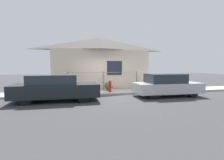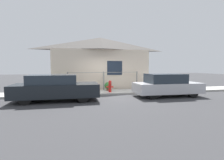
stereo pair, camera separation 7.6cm
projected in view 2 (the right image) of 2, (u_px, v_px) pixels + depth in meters
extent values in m
plane|color=#38383A|center=(108.00, 95.00, 10.52)|extent=(60.00, 60.00, 0.00)
cube|color=#B2AFA8|center=(106.00, 92.00, 11.35)|extent=(24.00, 1.71, 0.12)
cube|color=beige|center=(103.00, 70.00, 12.43)|extent=(7.01, 0.12, 2.96)
cube|color=#1E2838|center=(115.00, 68.00, 12.53)|extent=(1.10, 0.04, 1.00)
pyramid|color=#605B56|center=(100.00, 44.00, 13.28)|extent=(7.41, 2.20, 0.96)
cylinder|color=gray|center=(68.00, 81.00, 11.47)|extent=(0.10, 0.10, 1.26)
cylinder|color=gray|center=(104.00, 81.00, 11.98)|extent=(0.10, 0.10, 1.26)
cylinder|color=gray|center=(137.00, 80.00, 12.49)|extent=(0.10, 0.10, 1.26)
cylinder|color=gray|center=(104.00, 72.00, 11.94)|extent=(4.80, 0.03, 0.03)
cube|color=black|center=(56.00, 90.00, 8.83)|extent=(4.19, 1.71, 0.64)
cube|color=#232D38|center=(53.00, 79.00, 8.75)|extent=(2.31, 1.51, 0.46)
cylinder|color=black|center=(82.00, 92.00, 9.84)|extent=(0.60, 0.20, 0.60)
cylinder|color=black|center=(83.00, 96.00, 8.41)|extent=(0.60, 0.20, 0.60)
cylinder|color=black|center=(32.00, 94.00, 9.29)|extent=(0.60, 0.20, 0.60)
cylinder|color=black|center=(25.00, 99.00, 7.86)|extent=(0.60, 0.20, 0.60)
cube|color=#B7B7BC|center=(167.00, 88.00, 10.15)|extent=(3.84, 1.65, 0.58)
cube|color=#232D38|center=(165.00, 78.00, 10.08)|extent=(2.11, 1.44, 0.52)
cylinder|color=black|center=(179.00, 89.00, 11.09)|extent=(0.59, 0.20, 0.59)
cylinder|color=black|center=(193.00, 92.00, 9.74)|extent=(0.59, 0.20, 0.59)
cylinder|color=black|center=(144.00, 90.00, 10.60)|extent=(0.59, 0.20, 0.59)
cylinder|color=black|center=(153.00, 94.00, 9.25)|extent=(0.59, 0.20, 0.59)
cylinder|color=red|center=(110.00, 87.00, 10.97)|extent=(0.19, 0.19, 0.61)
sphere|color=red|center=(110.00, 82.00, 10.94)|extent=(0.20, 0.20, 0.20)
cylinder|color=red|center=(108.00, 87.00, 10.94)|extent=(0.17, 0.08, 0.08)
cylinder|color=red|center=(112.00, 87.00, 11.00)|extent=(0.17, 0.08, 0.08)
cylinder|color=brown|center=(108.00, 89.00, 11.70)|extent=(0.20, 0.20, 0.17)
sphere|color=#2D6B2D|center=(108.00, 86.00, 11.68)|extent=(0.47, 0.47, 0.47)
cylinder|color=#9E5638|center=(57.00, 91.00, 11.21)|extent=(0.24, 0.24, 0.15)
sphere|color=#387F38|center=(57.00, 86.00, 11.19)|extent=(0.52, 0.52, 0.52)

